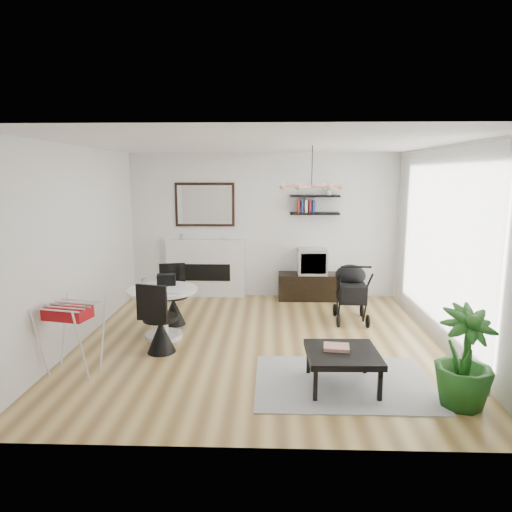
{
  "coord_description": "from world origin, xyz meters",
  "views": [
    {
      "loc": [
        0.15,
        -6.05,
        2.32
      ],
      "look_at": [
        -0.07,
        0.4,
        1.15
      ],
      "focal_mm": 32.0,
      "sensor_mm": 36.0,
      "label": 1
    }
  ],
  "objects_px": {
    "dining_table": "(163,305)",
    "stroller": "(351,294)",
    "crt_tv": "(312,261)",
    "drying_rack": "(72,338)",
    "coffee_table": "(342,355)",
    "fireplace": "(205,261)",
    "potted_plant": "(464,358)",
    "tv_console": "(313,286)"
  },
  "relations": [
    {
      "from": "dining_table",
      "to": "stroller",
      "type": "xyz_separation_m",
      "value": [
        2.81,
        0.89,
        -0.05
      ]
    },
    {
      "from": "crt_tv",
      "to": "drying_rack",
      "type": "bearing_deg",
      "value": -132.28
    },
    {
      "from": "crt_tv",
      "to": "coffee_table",
      "type": "distance_m",
      "value": 3.6
    },
    {
      "from": "fireplace",
      "to": "coffee_table",
      "type": "bearing_deg",
      "value": -61.49
    },
    {
      "from": "dining_table",
      "to": "drying_rack",
      "type": "height_order",
      "value": "drying_rack"
    },
    {
      "from": "dining_table",
      "to": "potted_plant",
      "type": "relative_size",
      "value": 0.95
    },
    {
      "from": "crt_tv",
      "to": "dining_table",
      "type": "height_order",
      "value": "crt_tv"
    },
    {
      "from": "fireplace",
      "to": "stroller",
      "type": "xyz_separation_m",
      "value": [
        2.53,
        -1.38,
        -0.26
      ]
    },
    {
      "from": "tv_console",
      "to": "drying_rack",
      "type": "distance_m",
      "value": 4.58
    },
    {
      "from": "tv_console",
      "to": "stroller",
      "type": "distance_m",
      "value": 1.33
    },
    {
      "from": "stroller",
      "to": "tv_console",
      "type": "bearing_deg",
      "value": 113.57
    },
    {
      "from": "stroller",
      "to": "coffee_table",
      "type": "relative_size",
      "value": 1.25
    },
    {
      "from": "potted_plant",
      "to": "crt_tv",
      "type": "bearing_deg",
      "value": 106.36
    },
    {
      "from": "fireplace",
      "to": "dining_table",
      "type": "bearing_deg",
      "value": -97.23
    },
    {
      "from": "tv_console",
      "to": "potted_plant",
      "type": "height_order",
      "value": "potted_plant"
    },
    {
      "from": "crt_tv",
      "to": "coffee_table",
      "type": "height_order",
      "value": "crt_tv"
    },
    {
      "from": "coffee_table",
      "to": "crt_tv",
      "type": "bearing_deg",
      "value": 90.33
    },
    {
      "from": "crt_tv",
      "to": "drying_rack",
      "type": "xyz_separation_m",
      "value": [
        -3.06,
        -3.37,
        -0.27
      ]
    },
    {
      "from": "dining_table",
      "to": "drying_rack",
      "type": "xyz_separation_m",
      "value": [
        -0.76,
        -1.26,
        -0.02
      ]
    },
    {
      "from": "tv_console",
      "to": "crt_tv",
      "type": "distance_m",
      "value": 0.48
    },
    {
      "from": "crt_tv",
      "to": "dining_table",
      "type": "distance_m",
      "value": 3.13
    },
    {
      "from": "dining_table",
      "to": "potted_plant",
      "type": "distance_m",
      "value": 3.93
    },
    {
      "from": "fireplace",
      "to": "dining_table",
      "type": "distance_m",
      "value": 2.3
    },
    {
      "from": "drying_rack",
      "to": "tv_console",
      "type": "bearing_deg",
      "value": 59.92
    },
    {
      "from": "crt_tv",
      "to": "drying_rack",
      "type": "distance_m",
      "value": 4.56
    },
    {
      "from": "tv_console",
      "to": "fireplace",
      "type": "bearing_deg",
      "value": 175.48
    },
    {
      "from": "tv_console",
      "to": "stroller",
      "type": "bearing_deg",
      "value": -68.52
    },
    {
      "from": "drying_rack",
      "to": "stroller",
      "type": "distance_m",
      "value": 4.17
    },
    {
      "from": "potted_plant",
      "to": "drying_rack",
      "type": "bearing_deg",
      "value": 171.96
    },
    {
      "from": "fireplace",
      "to": "stroller",
      "type": "relative_size",
      "value": 2.18
    },
    {
      "from": "dining_table",
      "to": "coffee_table",
      "type": "distance_m",
      "value": 2.75
    },
    {
      "from": "crt_tv",
      "to": "tv_console",
      "type": "bearing_deg",
      "value": 5.89
    },
    {
      "from": "stroller",
      "to": "potted_plant",
      "type": "distance_m",
      "value": 2.82
    },
    {
      "from": "fireplace",
      "to": "coffee_table",
      "type": "xyz_separation_m",
      "value": [
        2.03,
        -3.74,
        -0.32
      ]
    },
    {
      "from": "drying_rack",
      "to": "potted_plant",
      "type": "distance_m",
      "value": 4.27
    },
    {
      "from": "tv_console",
      "to": "potted_plant",
      "type": "relative_size",
      "value": 1.26
    },
    {
      "from": "dining_table",
      "to": "coffee_table",
      "type": "xyz_separation_m",
      "value": [
        2.32,
        -1.47,
        -0.11
      ]
    },
    {
      "from": "fireplace",
      "to": "potted_plant",
      "type": "distance_m",
      "value": 5.21
    },
    {
      "from": "tv_console",
      "to": "crt_tv",
      "type": "relative_size",
      "value": 2.44
    },
    {
      "from": "drying_rack",
      "to": "potted_plant",
      "type": "xyz_separation_m",
      "value": [
        4.22,
        -0.6,
        0.06
      ]
    },
    {
      "from": "crt_tv",
      "to": "stroller",
      "type": "relative_size",
      "value": 0.54
    },
    {
      "from": "drying_rack",
      "to": "stroller",
      "type": "relative_size",
      "value": 0.87
    }
  ]
}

